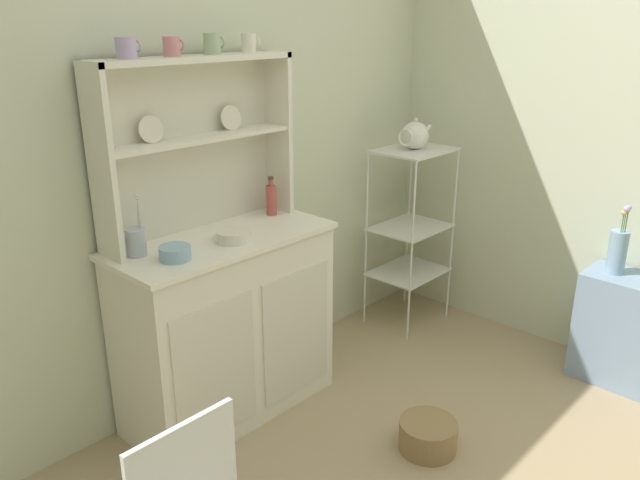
# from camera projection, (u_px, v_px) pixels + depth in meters

# --- Properties ---
(wall_back) EXTENTS (3.84, 0.05, 2.50)m
(wall_back) POSITION_uv_depth(u_px,v_px,m) (194.00, 138.00, 2.77)
(wall_back) COLOR beige
(wall_back) RESTS_ON ground
(hutch_cabinet) EXTENTS (0.99, 0.45, 0.86)m
(hutch_cabinet) POSITION_uv_depth(u_px,v_px,m) (227.00, 324.00, 2.83)
(hutch_cabinet) COLOR silver
(hutch_cabinet) RESTS_ON ground
(hutch_shelf_unit) EXTENTS (0.93, 0.18, 0.75)m
(hutch_shelf_unit) POSITION_uv_depth(u_px,v_px,m) (193.00, 133.00, 2.64)
(hutch_shelf_unit) COLOR silver
(hutch_shelf_unit) RESTS_ON hutch_cabinet
(bakers_rack) EXTENTS (0.44, 0.34, 1.06)m
(bakers_rack) POSITION_uv_depth(u_px,v_px,m) (411.00, 216.00, 3.63)
(bakers_rack) COLOR silver
(bakers_rack) RESTS_ON ground
(side_shelf_blue) EXTENTS (0.28, 0.48, 0.57)m
(side_shelf_blue) POSITION_uv_depth(u_px,v_px,m) (630.00, 331.00, 3.10)
(side_shelf_blue) COLOR #849EBC
(side_shelf_blue) RESTS_ON ground
(floor_basket) EXTENTS (0.25, 0.25, 0.13)m
(floor_basket) POSITION_uv_depth(u_px,v_px,m) (428.00, 435.00, 2.67)
(floor_basket) COLOR #93754C
(floor_basket) RESTS_ON ground
(cup_lilac_0) EXTENTS (0.09, 0.08, 0.08)m
(cup_lilac_0) POSITION_uv_depth(u_px,v_px,m) (126.00, 48.00, 2.29)
(cup_lilac_0) COLOR #B79ECC
(cup_lilac_0) RESTS_ON hutch_shelf_unit
(cup_rose_1) EXTENTS (0.08, 0.07, 0.08)m
(cup_rose_1) POSITION_uv_depth(u_px,v_px,m) (172.00, 47.00, 2.43)
(cup_rose_1) COLOR #D17A84
(cup_rose_1) RESTS_ON hutch_shelf_unit
(cup_sage_2) EXTENTS (0.09, 0.07, 0.08)m
(cup_sage_2) POSITION_uv_depth(u_px,v_px,m) (212.00, 44.00, 2.56)
(cup_sage_2) COLOR #9EB78E
(cup_sage_2) RESTS_ON hutch_shelf_unit
(cup_cream_3) EXTENTS (0.08, 0.06, 0.08)m
(cup_cream_3) POSITION_uv_depth(u_px,v_px,m) (249.00, 43.00, 2.70)
(cup_cream_3) COLOR silver
(cup_cream_3) RESTS_ON hutch_shelf_unit
(bowl_mixing_large) EXTENTS (0.12, 0.12, 0.05)m
(bowl_mixing_large) POSITION_uv_depth(u_px,v_px,m) (175.00, 253.00, 2.43)
(bowl_mixing_large) COLOR #8EB2D1
(bowl_mixing_large) RESTS_ON hutch_cabinet
(bowl_floral_medium) EXTENTS (0.15, 0.15, 0.05)m
(bowl_floral_medium) POSITION_uv_depth(u_px,v_px,m) (233.00, 236.00, 2.63)
(bowl_floral_medium) COLOR silver
(bowl_floral_medium) RESTS_ON hutch_cabinet
(jam_bottle) EXTENTS (0.05, 0.05, 0.19)m
(jam_bottle) POSITION_uv_depth(u_px,v_px,m) (271.00, 199.00, 2.96)
(jam_bottle) COLOR #B74C47
(jam_bottle) RESTS_ON hutch_cabinet
(utensil_jar) EXTENTS (0.08, 0.08, 0.25)m
(utensil_jar) POSITION_uv_depth(u_px,v_px,m) (136.00, 241.00, 2.46)
(utensil_jar) COLOR #B2B7C6
(utensil_jar) RESTS_ON hutch_cabinet
(porcelain_teapot) EXTENTS (0.24, 0.15, 0.17)m
(porcelain_teapot) POSITION_uv_depth(u_px,v_px,m) (415.00, 135.00, 3.46)
(porcelain_teapot) COLOR white
(porcelain_teapot) RESTS_ON bakers_rack
(flower_vase) EXTENTS (0.09, 0.09, 0.35)m
(flower_vase) POSITION_uv_depth(u_px,v_px,m) (618.00, 250.00, 3.04)
(flower_vase) COLOR #8EB2D1
(flower_vase) RESTS_ON side_shelf_blue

